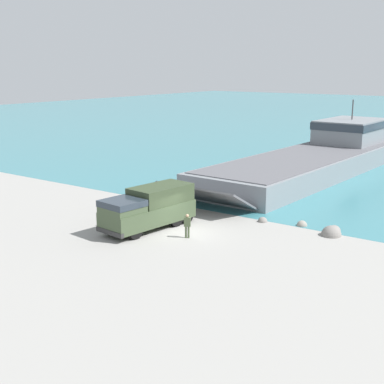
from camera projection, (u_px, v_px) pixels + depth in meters
name	position (u px, v px, depth m)	size (l,w,h in m)	color
ground_plane	(187.00, 233.00, 37.03)	(240.00, 240.00, 0.00)	gray
landing_craft	(320.00, 155.00, 58.91)	(10.30, 37.06, 7.35)	gray
military_truck	(148.00, 207.00, 37.71)	(3.39, 7.51, 2.91)	#3D4C33
soldier_on_ramp	(187.00, 224.00, 35.73)	(0.50, 0.43, 1.66)	#475638
moored_boat_b	(352.00, 127.00, 96.41)	(3.93, 9.22, 1.83)	white
mooring_bollard	(153.00, 199.00, 44.45)	(0.32, 0.32, 0.84)	#333338
shoreline_rock_a	(334.00, 232.00, 37.30)	(0.93, 0.93, 0.93)	gray
shoreline_rock_b	(302.00, 226.00, 38.68)	(0.77, 0.77, 0.77)	gray
shoreline_rock_c	(331.00, 236.00, 36.44)	(1.39, 1.39, 1.39)	gray
shoreline_rock_d	(263.00, 222.00, 39.67)	(0.72, 0.72, 0.72)	gray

